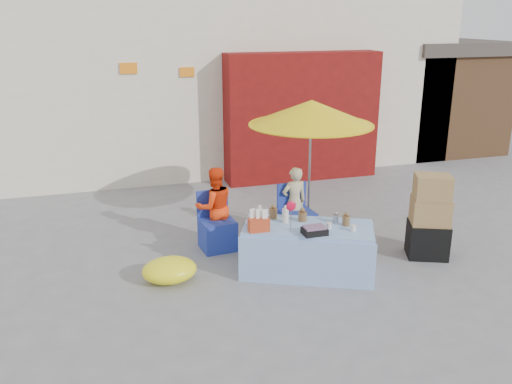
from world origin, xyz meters
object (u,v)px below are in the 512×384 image
object	(u,v)px
chair_right	(297,223)
umbrella	(311,113)
market_table	(307,249)
box_stack	(429,219)
chair_left	(217,232)
vendor_orange	(215,207)
vendor_beige	(294,202)

from	to	relation	value
chair_right	umbrella	xyz separation A→B (m)	(0.30, 0.28, 1.64)
chair_right	market_table	bearing A→B (deg)	-109.69
chair_right	umbrella	world-z (taller)	umbrella
box_stack	umbrella	bearing A→B (deg)	131.53
box_stack	chair_left	bearing A→B (deg)	158.02
vendor_orange	box_stack	bearing A→B (deg)	150.11
chair_right	umbrella	size ratio (longest dim) A/B	0.41
market_table	chair_right	distance (m)	1.15
chair_left	box_stack	world-z (taller)	box_stack
vendor_beige	chair_right	bearing A→B (deg)	83.76
chair_right	chair_left	bearing A→B (deg)	174.42
chair_left	vendor_beige	world-z (taller)	vendor_beige
chair_right	vendor_beige	size ratio (longest dim) A/B	0.77
vendor_orange	box_stack	size ratio (longest dim) A/B	0.99
vendor_orange	market_table	bearing A→B (deg)	122.21
chair_right	vendor_beige	world-z (taller)	vendor_beige
umbrella	market_table	bearing A→B (deg)	-112.58
market_table	chair_right	size ratio (longest dim) A/B	2.24
vendor_orange	umbrella	xyz separation A→B (m)	(1.55, 0.15, 1.29)
vendor_orange	umbrella	distance (m)	2.02
market_table	vendor_orange	world-z (taller)	vendor_orange
chair_left	vendor_orange	xyz separation A→B (m)	(0.00, 0.13, 0.35)
vendor_orange	box_stack	xyz separation A→B (m)	(2.80, -1.27, -0.04)
box_stack	vendor_beige	bearing A→B (deg)	140.83
market_table	box_stack	world-z (taller)	box_stack
market_table	vendor_beige	world-z (taller)	vendor_beige
vendor_beige	umbrella	distance (m)	1.38
chair_left	umbrella	bearing A→B (deg)	4.80
vendor_orange	vendor_beige	bearing A→B (deg)	174.42
market_table	vendor_beige	bearing A→B (deg)	102.01
chair_left	vendor_orange	size ratio (longest dim) A/B	0.70
chair_left	vendor_beige	size ratio (longest dim) A/B	0.77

